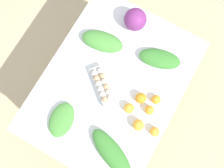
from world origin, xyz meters
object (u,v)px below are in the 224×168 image
at_px(greens_bunch_scallion, 160,59).
at_px(orange_5, 141,98).
at_px(cabbage_purple, 135,20).
at_px(greens_bunch_kale, 62,120).
at_px(greens_bunch_chard, 112,153).
at_px(orange_3, 129,108).
at_px(egg_carton, 103,86).
at_px(orange_1, 155,132).
at_px(orange_0, 138,125).
at_px(orange_2, 149,110).
at_px(orange_4, 156,99).
at_px(greens_bunch_dandelion, 102,41).

xyz_separation_m(greens_bunch_scallion, orange_5, (0.33, 0.02, 0.00)).
relative_size(cabbage_purple, greens_bunch_scallion, 0.56).
xyz_separation_m(cabbage_purple, greens_bunch_scallion, (0.17, 0.30, -0.05)).
relative_size(greens_bunch_kale, greens_bunch_chard, 0.64).
bearing_deg(orange_3, egg_carton, -101.39).
height_order(greens_bunch_kale, greens_bunch_scallion, greens_bunch_scallion).
height_order(cabbage_purple, orange_1, cabbage_purple).
relative_size(greens_bunch_kale, orange_1, 3.67).
xyz_separation_m(greens_bunch_chard, orange_0, (-0.26, 0.07, -0.00)).
bearing_deg(greens_bunch_kale, orange_2, 125.80).
bearing_deg(orange_4, greens_bunch_dandelion, -108.90).
xyz_separation_m(cabbage_purple, orange_4, (0.45, 0.42, -0.05)).
bearing_deg(orange_4, greens_bunch_kale, -48.34).
height_order(greens_bunch_chard, orange_5, greens_bunch_chard).
bearing_deg(greens_bunch_chard, orange_2, 167.41).
relative_size(cabbage_purple, orange_0, 2.12).
bearing_deg(orange_4, orange_2, -3.98).
bearing_deg(egg_carton, greens_bunch_dandelion, 159.74).
xyz_separation_m(orange_0, orange_3, (-0.07, -0.11, -0.00)).
xyz_separation_m(greens_bunch_dandelion, greens_bunch_scallion, (-0.10, 0.44, -0.01)).
height_order(orange_1, orange_2, orange_1).
xyz_separation_m(cabbage_purple, greens_bunch_dandelion, (0.26, -0.14, -0.04)).
relative_size(egg_carton, greens_bunch_dandelion, 0.91).
xyz_separation_m(cabbage_purple, orange_0, (0.68, 0.40, -0.05)).
relative_size(greens_bunch_dandelion, orange_2, 4.81).
xyz_separation_m(greens_bunch_kale, orange_5, (-0.42, 0.42, 0.01)).
distance_m(egg_carton, orange_0, 0.38).
relative_size(orange_1, orange_3, 0.93).
bearing_deg(greens_bunch_scallion, greens_bunch_dandelion, -77.85).
xyz_separation_m(cabbage_purple, orange_5, (0.50, 0.32, -0.05)).
xyz_separation_m(cabbage_purple, orange_2, (0.55, 0.42, -0.05)).
xyz_separation_m(orange_3, orange_4, (-0.15, 0.14, -0.00)).
distance_m(egg_carton, greens_bunch_kale, 0.38).
xyz_separation_m(orange_0, orange_4, (-0.23, 0.03, -0.01)).
relative_size(greens_bunch_dandelion, orange_5, 3.98).
bearing_deg(cabbage_purple, orange_3, 24.93).
height_order(cabbage_purple, greens_bunch_dandelion, cabbage_purple).
bearing_deg(orange_0, egg_carton, -108.72).
height_order(egg_carton, greens_bunch_kale, egg_carton).
distance_m(cabbage_purple, orange_0, 0.79).
relative_size(greens_bunch_dandelion, greens_bunch_kale, 1.26).
distance_m(cabbage_purple, egg_carton, 0.56).
bearing_deg(egg_carton, greens_bunch_scallion, 94.86).
bearing_deg(greens_bunch_kale, orange_3, 129.19).
relative_size(egg_carton, orange_4, 4.27).
relative_size(egg_carton, greens_bunch_scallion, 0.93).
bearing_deg(egg_carton, orange_3, 28.07).
bearing_deg(orange_0, orange_4, 173.42).
distance_m(egg_carton, greens_bunch_scallion, 0.47).
relative_size(egg_carton, orange_2, 4.37).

